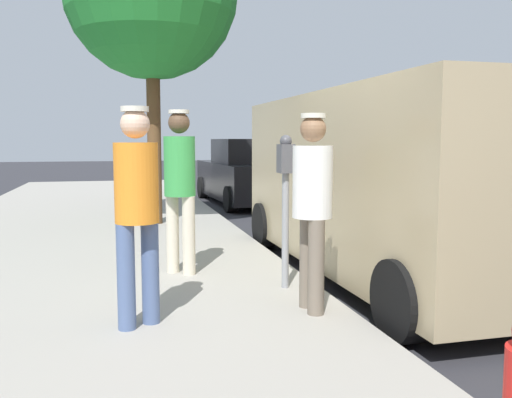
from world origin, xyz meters
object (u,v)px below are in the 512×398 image
Objects in this scene: pedestrian_in_green at (180,180)px; pedestrian_in_white at (312,199)px; pedestrian_in_orange at (137,202)px; parked_van at (387,180)px; parked_sedan_behind at (248,174)px; parking_meter_near at (286,185)px.

pedestrian_in_white is at bearing 120.02° from pedestrian_in_green.
parked_van is at bearing -151.42° from pedestrian_in_orange.
parked_van is 1.17× the size of parked_sedan_behind.
pedestrian_in_white is (-1.46, -0.05, -0.02)m from pedestrian_in_orange.
parking_meter_near is at bearing 137.57° from pedestrian_in_green.
parked_van is at bearing 89.02° from parked_sedan_behind.
pedestrian_in_orange is at bearing 73.01° from pedestrian_in_green.
pedestrian_in_green is at bearing -42.43° from parking_meter_near.
pedestrian_in_white is at bearing 90.11° from parking_meter_near.
pedestrian_in_green is 2.44m from parked_van.
pedestrian_in_orange is at bearing 28.58° from parked_van.
pedestrian_in_green reaches higher than pedestrian_in_orange.
pedestrian_in_green is 1.06× the size of pedestrian_in_white.
pedestrian_in_orange is 3.37m from parked_van.
parked_sedan_behind is at bearing -99.87° from pedestrian_in_white.
pedestrian_in_white is 0.38× the size of parked_sedan_behind.
pedestrian_in_green is at bearing -59.98° from pedestrian_in_white.
parking_meter_near is 0.88× the size of pedestrian_in_orange.
pedestrian_in_orange reaches higher than parked_sedan_behind.
pedestrian_in_green is at bearing 71.59° from parked_sedan_behind.
parked_van reaches higher than parked_sedan_behind.
pedestrian_in_green is 8.17m from parked_sedan_behind.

